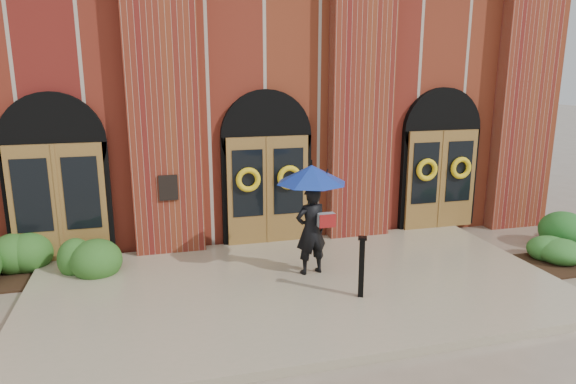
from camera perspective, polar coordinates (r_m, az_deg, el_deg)
name	(u,v)px	position (r m, az deg, el deg)	size (l,w,h in m)	color
ground	(301,295)	(9.85, 1.42, -11.32)	(90.00, 90.00, 0.00)	gray
landing	(299,288)	(9.95, 1.18, -10.58)	(10.00, 5.30, 0.15)	gray
church_building	(227,88)	(17.55, -6.83, 11.36)	(16.20, 12.53, 7.00)	maroon
man_with_umbrella	(311,198)	(9.95, 2.63, -0.72)	(1.59, 1.59, 2.20)	black
metal_post	(362,266)	(9.28, 8.17, -8.10)	(0.20, 0.20, 1.12)	black
hedge_wall_left	(22,260)	(11.70, -27.43, -6.72)	(3.07, 1.23, 0.79)	#28551C
hedge_front_right	(553,255)	(12.48, 27.33, -6.19)	(1.41, 1.21, 0.50)	#296022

